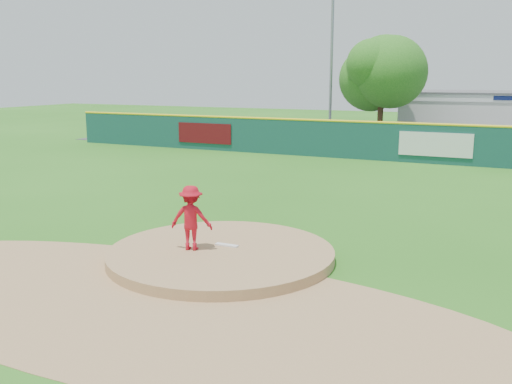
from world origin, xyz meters
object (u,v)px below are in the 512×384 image
at_px(pitcher, 191,218).
at_px(playground_slide, 175,128).
at_px(van, 435,138).
at_px(light_pole_left, 332,51).
at_px(deciduous_tree, 382,73).

bearing_deg(pitcher, playground_slide, -71.60).
xyz_separation_m(pitcher, van, (2.18, 24.93, -0.38)).
height_order(van, light_pole_left, light_pole_left).
height_order(pitcher, light_pole_left, light_pole_left).
bearing_deg(pitcher, light_pole_left, -94.41).
relative_size(pitcher, playground_slide, 0.59).
xyz_separation_m(pitcher, playground_slide, (-15.30, 22.76, -0.29)).
xyz_separation_m(van, light_pole_left, (-7.54, 2.37, 5.39)).
bearing_deg(van, playground_slide, 103.74).
distance_m(playground_slide, light_pole_left, 12.15).
bearing_deg(van, pitcher, -178.33).
relative_size(pitcher, deciduous_tree, 0.21).
relative_size(playground_slide, light_pole_left, 0.24).
bearing_deg(deciduous_tree, van, -5.98).
xyz_separation_m(playground_slide, deciduous_tree, (13.94, 2.54, 3.81)).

